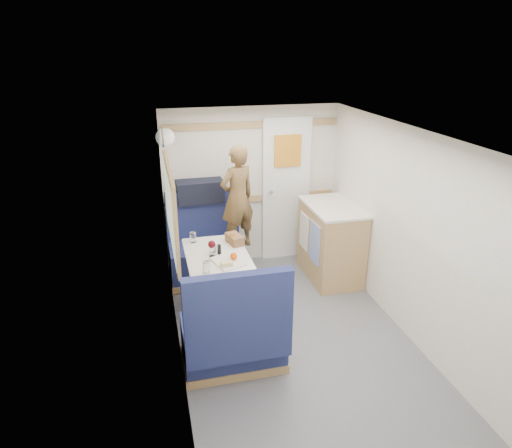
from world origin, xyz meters
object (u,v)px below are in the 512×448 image
object	(u,v)px
galley_counter	(331,241)
pepper_grinder	(219,249)
duffel_bag	(200,191)
dome_light	(165,137)
bread_loaf	(235,239)
person	(237,198)
salt_grinder	(215,247)
beer_glass	(232,239)
dinette_table	(217,267)
bench_far	(207,255)
tumbler_right	(213,248)
tray	(228,262)
bench_near	(234,339)
tumbler_mid	(193,237)
wine_glass	(212,245)
tumbler_left	(206,267)
cheese_block	(227,264)
orange_fruit	(234,256)

from	to	relation	value
galley_counter	pepper_grinder	size ratio (longest dim) A/B	9.24
duffel_bag	pepper_grinder	bearing A→B (deg)	-90.20
dome_light	bread_loaf	xyz separation A→B (m)	(0.61, -0.64, -0.98)
person	salt_grinder	distance (m)	0.79
beer_glass	person	bearing A→B (deg)	71.91
person	pepper_grinder	distance (m)	0.83
bread_loaf	dinette_table	bearing A→B (deg)	-136.87
bench_far	person	size ratio (longest dim) A/B	0.87
tumbler_right	tray	bearing A→B (deg)	-68.77
bench_near	tumbler_mid	xyz separation A→B (m)	(-0.20, 1.21, 0.47)
salt_grinder	beer_glass	bearing A→B (deg)	35.43
dome_light	person	size ratio (longest dim) A/B	0.17
wine_glass	tumbler_left	bearing A→B (deg)	-107.04
tumbler_right	cheese_block	bearing A→B (deg)	-77.88
person	tumbler_left	world-z (taller)	person
person	tray	size ratio (longest dim) A/B	3.76
bench_near	salt_grinder	size ratio (longest dim) A/B	11.04
wine_glass	bread_loaf	xyz separation A→B (m)	(0.28, 0.26, -0.08)
galley_counter	person	world-z (taller)	person
dinette_table	wine_glass	bearing A→B (deg)	-140.50
galley_counter	bread_loaf	xyz separation A→B (m)	(-1.24, -0.34, 0.30)
wine_glass	tumbler_left	world-z (taller)	wine_glass
bench_near	person	xyz separation A→B (m)	(0.36, 1.57, 0.76)
bread_loaf	tumbler_left	bearing A→B (deg)	-123.02
dinette_table	beer_glass	size ratio (longest dim) A/B	9.42
dome_light	tray	bearing A→B (deg)	-66.71
person	beer_glass	bearing A→B (deg)	48.44
dome_light	duffel_bag	xyz separation A→B (m)	(0.38, 0.27, -0.72)
dome_light	beer_glass	bearing A→B (deg)	-47.57
tumbler_mid	tray	bearing A→B (deg)	-64.67
galley_counter	wine_glass	world-z (taller)	galley_counter
bench_near	pepper_grinder	world-z (taller)	bench_near
dinette_table	duffel_bag	world-z (taller)	duffel_bag
bread_loaf	tumbler_mid	bearing A→B (deg)	162.18
person	bread_loaf	size ratio (longest dim) A/B	5.26
dinette_table	cheese_block	xyz separation A→B (m)	(0.04, -0.31, 0.19)
bench_near	bread_loaf	distance (m)	1.19
wine_glass	pepper_grinder	world-z (taller)	wine_glass
dinette_table	bench_near	distance (m)	0.90
cheese_block	beer_glass	world-z (taller)	beer_glass
orange_fruit	cheese_block	bearing A→B (deg)	-128.27
bench_near	galley_counter	bearing A→B (deg)	43.94
tray	bread_loaf	xyz separation A→B (m)	(0.15, 0.43, 0.04)
cheese_block	bread_loaf	bearing A→B (deg)	70.91
beer_glass	bench_far	bearing A→B (deg)	106.66
wine_glass	bench_far	bearing A→B (deg)	86.56
dome_light	tray	distance (m)	1.55
cheese_block	tumbler_mid	bearing A→B (deg)	110.12
tumbler_left	bread_loaf	bearing A→B (deg)	56.98
dome_light	tumbler_mid	distance (m)	1.11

